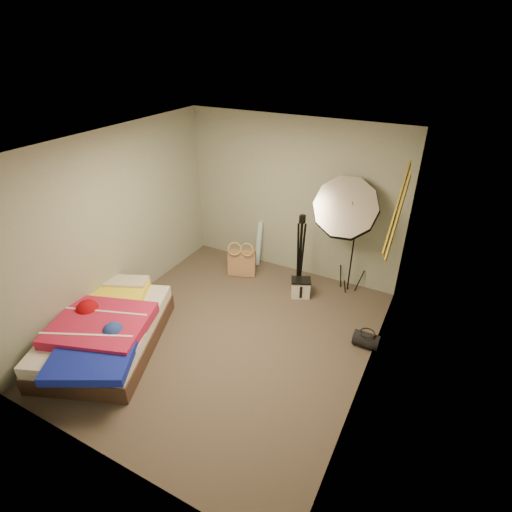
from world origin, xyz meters
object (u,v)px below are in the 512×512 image
Objects in this scene: wrapping_roll at (259,243)px; bed at (105,330)px; camera_case at (301,289)px; photo_umbrella at (346,209)px; duffel_bag at (366,340)px; tote_bag at (242,262)px; camera_tripod at (301,249)px.

bed is (-0.75, -2.76, -0.12)m from wrapping_roll.
photo_umbrella is (0.45, 0.37, 1.24)m from camera_case.
wrapping_roll is 2.86m from bed.
wrapping_roll is 2.38× the size of duffel_bag.
photo_umbrella is (2.21, 2.54, 1.12)m from bed.
camera_case is at bearing -30.31° from wrapping_roll.
duffel_bag is (2.25, -0.78, -0.13)m from tote_bag.
tote_bag reaches higher than camera_case.
wrapping_roll reaches higher than duffel_bag.
tote_bag is 0.59× the size of wrapping_roll.
camera_case is (1.02, -0.59, -0.25)m from wrapping_roll.
camera_tripod reaches higher than bed.
camera_case is 0.21× the size of camera_tripod.
bed is (-2.92, -1.53, 0.16)m from duffel_bag.
photo_umbrella is at bearing 15.44° from camera_case.
bed is (-1.76, -2.17, 0.12)m from camera_case.
bed is at bearing -105.10° from wrapping_roll.
tote_bag is 0.35× the size of camera_tripod.
duffel_bag is 1.59m from camera_tripod.
duffel_bag is at bearing 27.57° from bed.
tote_bag is at bearing -171.34° from photo_umbrella.
tote_bag is 2.40m from bed.
bed is (-0.67, -2.31, 0.04)m from tote_bag.
photo_umbrella reaches higher than bed.
camera_case is 2.80m from bed.
duffel_bag is 1.78m from photo_umbrella.
duffel_bag is (1.16, -0.64, -0.04)m from camera_case.
camera_case is 0.61m from camera_tripod.
camera_case reaches higher than duffel_bag.
wrapping_roll is 2.52m from duffel_bag.
tote_bag is 1.40× the size of duffel_bag.
camera_case is 1.33m from duffel_bag.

